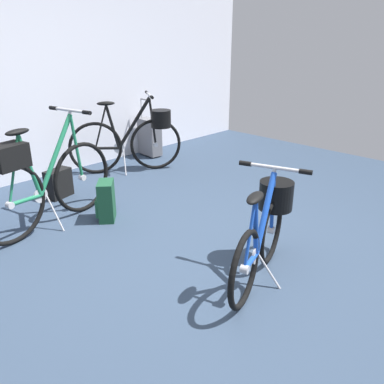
% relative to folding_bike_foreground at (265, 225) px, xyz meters
% --- Properties ---
extents(ground_plane, '(7.58, 7.58, 0.00)m').
position_rel_folding_bike_foreground_xyz_m(ground_plane, '(-0.24, 0.39, -0.39)').
color(ground_plane, '#2D3D51').
extents(back_wall, '(7.58, 0.10, 2.66)m').
position_rel_folding_bike_foreground_xyz_m(back_wall, '(-0.24, 3.29, 0.94)').
color(back_wall, silver).
rests_on(back_wall, ground_plane).
extents(folding_bike_foreground, '(1.11, 0.53, 0.82)m').
position_rel_folding_bike_foreground_xyz_m(folding_bike_foreground, '(0.00, 0.00, 0.00)').
color(folding_bike_foreground, black).
rests_on(folding_bike_foreground, ground_plane).
extents(display_bike_left, '(1.24, 0.82, 1.00)m').
position_rel_folding_bike_foreground_xyz_m(display_bike_left, '(0.85, 2.59, 0.06)').
color(display_bike_left, black).
rests_on(display_bike_left, ground_plane).
extents(display_bike_right, '(1.49, 0.54, 1.05)m').
position_rel_folding_bike_foreground_xyz_m(display_bike_right, '(-0.78, 1.86, 0.07)').
color(display_bike_right, black).
rests_on(display_bike_right, ground_plane).
extents(rolling_suitcase, '(0.21, 0.37, 0.83)m').
position_rel_folding_bike_foreground_xyz_m(rolling_suitcase, '(1.43, 3.00, -0.11)').
color(rolling_suitcase, slate).
rests_on(rolling_suitcase, ground_plane).
extents(backpack_on_floor, '(0.27, 0.28, 0.39)m').
position_rel_folding_bike_foreground_xyz_m(backpack_on_floor, '(-0.29, 1.62, -0.20)').
color(backpack_on_floor, '#19472D').
rests_on(backpack_on_floor, ground_plane).
extents(handbag_on_floor, '(0.31, 0.24, 0.31)m').
position_rel_folding_bike_foreground_xyz_m(handbag_on_floor, '(-0.32, 2.48, -0.24)').
color(handbag_on_floor, black).
rests_on(handbag_on_floor, ground_plane).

